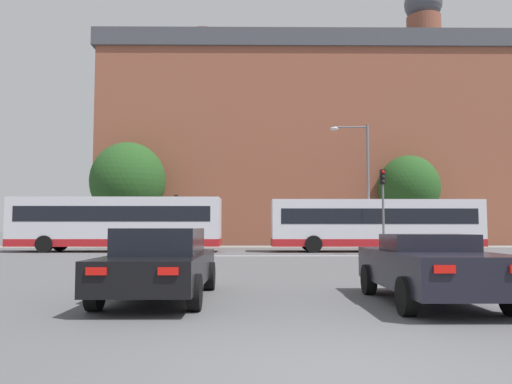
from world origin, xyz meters
The scene contains 14 objects.
ground_plane centered at (0.00, 0.00, 0.00)m, with size 400.00×400.00×0.00m, color #545456.
stop_line_strip centered at (0.00, 20.71, 0.00)m, with size 9.85×0.30×0.01m, color silver.
far_pavement centered at (0.00, 33.03, 0.01)m, with size 70.95×2.50×0.01m, color gray.
brick_civic_building centered at (3.86, 42.12, 9.50)m, with size 36.56×11.40×25.16m.
car_saloon_left centered at (-2.68, 5.09, 0.73)m, with size 1.95×4.79×1.42m.
car_roadster_right centered at (2.53, 4.44, 0.69)m, with size 1.96×4.32×1.30m.
bus_crossing_lead centered at (6.62, 25.10, 1.68)m, with size 12.52×2.69×3.12m.
bus_crossing_trailing centered at (-8.98, 25.22, 1.76)m, with size 12.49×2.65×3.26m.
traffic_light_far_left centered at (-6.57, 32.69, 2.67)m, with size 0.26×0.31×3.95m.
traffic_light_near_right centered at (6.14, 21.28, 3.04)m, with size 0.26×0.31×4.55m.
street_lamp_junction centered at (5.73, 24.52, 4.66)m, with size 2.32×0.36×7.64m.
pedestrian_waiting centered at (4.51, 32.52, 1.00)m, with size 0.44×0.44×1.71m.
tree_by_building centered at (12.01, 35.43, 4.74)m, with size 4.99×4.99×7.37m.
tree_kerbside centered at (-10.65, 34.42, 5.13)m, with size 5.92×5.92×8.24m.
Camera 1 is at (-0.86, -5.04, 1.42)m, focal length 35.00 mm.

